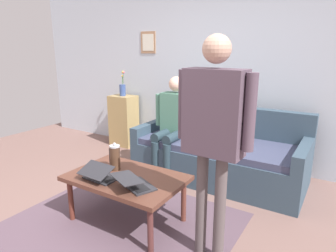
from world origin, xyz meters
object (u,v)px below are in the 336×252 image
at_px(french_press, 115,157).
at_px(flower_vase, 123,89).
at_px(laptop_left, 134,183).
at_px(person_standing, 214,124).
at_px(side_shelf, 124,121).
at_px(coffee_table, 126,181).
at_px(person_seated, 173,120).
at_px(laptop_center, 100,175).
at_px(couch, 219,155).

xyz_separation_m(french_press, flower_vase, (1.35, -1.73, 0.38)).
distance_m(laptop_left, person_standing, 0.90).
bearing_deg(side_shelf, flower_vase, -90.22).
bearing_deg(side_shelf, coffee_table, 130.62).
bearing_deg(flower_vase, laptop_left, 132.08).
relative_size(french_press, side_shelf, 0.32).
bearing_deg(person_seated, french_press, 90.67).
bearing_deg(laptop_center, coffee_table, -132.07).
bearing_deg(flower_vase, coffee_table, 130.58).
bearing_deg(person_standing, person_seated, -48.84).
height_order(couch, laptop_center, couch).
bearing_deg(coffee_table, french_press, -20.00).
relative_size(laptop_center, person_seated, 0.25).
xyz_separation_m(couch, person_seated, (0.57, 0.23, 0.43)).
height_order(coffee_table, laptop_left, laptop_left).
relative_size(coffee_table, person_standing, 0.63).
distance_m(side_shelf, flower_vase, 0.55).
height_order(couch, laptop_left, couch).
xyz_separation_m(side_shelf, flower_vase, (-0.00, -0.00, 0.55)).
distance_m(side_shelf, person_standing, 3.12).
relative_size(couch, person_standing, 1.22).
bearing_deg(person_standing, laptop_left, 8.10).
bearing_deg(laptop_left, couch, -95.34).
height_order(laptop_center, side_shelf, side_shelf).
bearing_deg(couch, coffee_table, 75.70).
bearing_deg(flower_vase, laptop_center, 124.93).
height_order(flower_vase, person_standing, person_standing).
height_order(laptop_center, person_standing, person_standing).
height_order(side_shelf, flower_vase, flower_vase).
distance_m(flower_vase, person_standing, 3.05).
distance_m(coffee_table, laptop_left, 0.28).
xyz_separation_m(coffee_table, laptop_left, (-0.22, 0.15, 0.09)).
bearing_deg(side_shelf, couch, 168.63).
bearing_deg(french_press, laptop_center, 97.08).
bearing_deg(french_press, coffee_table, 160.00).
bearing_deg(person_seated, laptop_left, 107.44).
distance_m(laptop_left, person_seated, 1.42).
bearing_deg(person_standing, french_press, -6.43).
relative_size(flower_vase, person_standing, 0.24).
bearing_deg(laptop_center, person_seated, -88.17).
relative_size(laptop_center, french_press, 1.15).
bearing_deg(laptop_center, flower_vase, -55.07).
bearing_deg(french_press, side_shelf, -51.99).
distance_m(french_press, person_seated, 1.13).
xyz_separation_m(french_press, side_shelf, (1.35, -1.73, -0.16)).
bearing_deg(person_standing, flower_vase, -37.41).
bearing_deg(couch, laptop_center, 71.88).
relative_size(coffee_table, person_seated, 0.84).
xyz_separation_m(couch, french_press, (0.55, 1.35, 0.29)).
height_order(laptop_left, person_standing, person_standing).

